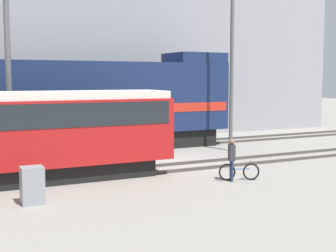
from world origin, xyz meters
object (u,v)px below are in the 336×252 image
Objects in this scene: person at (232,156)px; utility_pole_left at (8,58)px; utility_pole_center at (232,69)px; signal_box at (32,185)px; bicycle at (239,172)px; streetcar at (18,132)px; freight_locomotive at (83,105)px.

person is 10.46m from utility_pole_left.
signal_box is (-11.78, -6.40, -3.89)m from utility_pole_center.
utility_pole_left is at bearing 138.50° from person.
person is 1.38× the size of signal_box.
utility_pole_center is at bearing 56.48° from person.
bicycle is 0.93× the size of person.
streetcar is 7.17× the size of person.
person is at bearing -72.41° from freight_locomotive.
bicycle is at bearing -70.45° from freight_locomotive.
person is (3.08, -9.72, -1.55)m from freight_locomotive.
streetcar is at bearing -92.77° from utility_pole_left.
bicycle is 10.97m from utility_pole_left.
utility_pole_left is (0.16, 3.27, 2.86)m from streetcar.
streetcar reaches higher than bicycle.
streetcar is 3.43m from signal_box.
utility_pole_left is (-4.21, -3.27, 2.30)m from freight_locomotive.
freight_locomotive is 10.81m from signal_box.
utility_pole_center is at bearing 28.52° from signal_box.
utility_pole_center is at bearing 15.59° from streetcar.
utility_pole_center reaches higher than streetcar.
freight_locomotive is at bearing 65.40° from signal_box.
streetcar is at bearing 157.91° from bicycle.
freight_locomotive is 1.75× the size of utility_pole_left.
utility_pole_left is at bearing 139.93° from bicycle.
utility_pole_center is (11.56, -0.00, -0.36)m from utility_pole_left.
bicycle is (7.81, -3.17, -1.65)m from streetcar.
freight_locomotive is at bearing 56.28° from streetcar.
freight_locomotive is 14.14× the size of signal_box.
utility_pole_center is at bearing -0.00° from utility_pole_left.
freight_locomotive is 7.88m from streetcar.
bicycle is (3.45, -9.71, -2.21)m from freight_locomotive.
freight_locomotive is 11.03× the size of bicycle.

